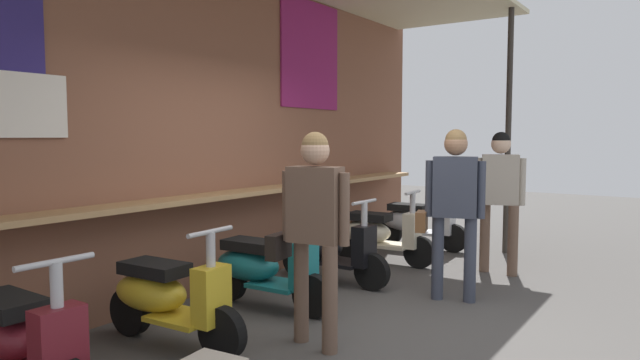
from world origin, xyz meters
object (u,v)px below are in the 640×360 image
(scooter_yellow, at_px, (166,297))
(shopper_browsing, at_px, (453,196))
(scooter_cream, at_px, (377,233))
(scooter_silver, at_px, (415,222))
(shopper_with_handbag, at_px, (313,217))
(shopper_passing, at_px, (500,186))
(scooter_black, at_px, (328,248))
(scooter_teal, at_px, (262,268))
(scooter_maroon, at_px, (17,341))

(scooter_yellow, height_order, shopper_browsing, shopper_browsing)
(scooter_cream, bearing_deg, scooter_silver, 86.31)
(shopper_with_handbag, xyz_separation_m, shopper_passing, (3.17, -0.49, 0.03))
(scooter_black, relative_size, shopper_passing, 0.82)
(scooter_cream, relative_size, scooter_silver, 1.00)
(scooter_teal, bearing_deg, scooter_yellow, -93.39)
(shopper_with_handbag, bearing_deg, scooter_teal, -126.54)
(scooter_teal, xyz_separation_m, shopper_passing, (2.64, -1.48, 0.67))
(scooter_cream, xyz_separation_m, shopper_passing, (0.32, -1.48, 0.67))
(scooter_cream, distance_m, shopper_browsing, 1.89)
(shopper_with_handbag, bearing_deg, scooter_maroon, -36.77)
(shopper_with_handbag, height_order, shopper_browsing, shopper_browsing)
(scooter_maroon, xyz_separation_m, scooter_silver, (5.81, -0.00, 0.00))
(scooter_maroon, distance_m, scooter_teal, 2.33)
(shopper_browsing, bearing_deg, shopper_with_handbag, -31.06)
(scooter_teal, bearing_deg, scooter_silver, 86.61)
(scooter_cream, bearing_deg, scooter_maroon, -93.70)
(scooter_maroon, bearing_deg, scooter_silver, 90.98)
(scooter_black, bearing_deg, scooter_cream, 91.33)
(scooter_cream, distance_m, scooter_silver, 1.17)
(scooter_yellow, height_order, scooter_black, same)
(scooter_maroon, height_order, scooter_silver, same)
(scooter_cream, relative_size, shopper_with_handbag, 0.83)
(scooter_silver, bearing_deg, scooter_maroon, -93.78)
(shopper_browsing, bearing_deg, shopper_passing, 160.45)
(scooter_black, xyz_separation_m, shopper_browsing, (0.12, -1.42, 0.67))
(scooter_teal, height_order, scooter_cream, same)
(scooter_cream, height_order, shopper_with_handbag, shopper_with_handbag)
(scooter_silver, xyz_separation_m, shopper_passing, (-0.85, -1.48, 0.67))
(scooter_maroon, relative_size, scooter_teal, 1.00)
(scooter_maroon, bearing_deg, scooter_cream, 90.98)
(scooter_teal, bearing_deg, scooter_maroon, -93.39)
(scooter_yellow, bearing_deg, scooter_cream, 86.93)
(scooter_silver, bearing_deg, scooter_black, -93.78)
(scooter_black, distance_m, shopper_passing, 2.20)
(scooter_yellow, relative_size, shopper_browsing, 0.82)
(scooter_cream, relative_size, shopper_browsing, 0.82)
(scooter_black, bearing_deg, scooter_yellow, -88.66)
(scooter_teal, relative_size, shopper_browsing, 0.82)
(scooter_silver, bearing_deg, scooter_cream, -93.78)
(scooter_teal, height_order, scooter_silver, same)
(scooter_maroon, xyz_separation_m, scooter_black, (3.47, -0.00, 0.00))
(scooter_yellow, relative_size, shopper_passing, 0.82)
(scooter_teal, relative_size, shopper_with_handbag, 0.83)
(shopper_passing, bearing_deg, shopper_with_handbag, 151.50)
(scooter_maroon, height_order, scooter_teal, same)
(scooter_yellow, bearing_deg, shopper_passing, 65.72)
(scooter_cream, bearing_deg, shopper_passing, 8.64)
(scooter_black, distance_m, shopper_with_handbag, 2.05)
(scooter_cream, bearing_deg, shopper_with_handbag, -74.66)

